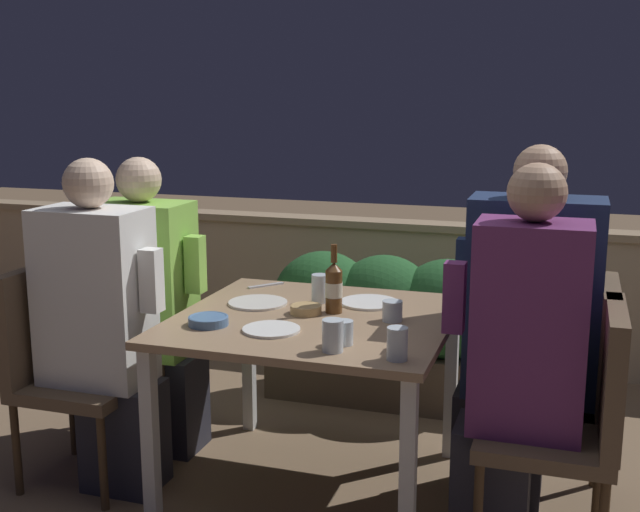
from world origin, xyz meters
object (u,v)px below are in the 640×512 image
chair_left_far (112,329)px  person_purple_stripe (519,360)px  chair_right_near (578,411)px  beer_bottle (334,287)px  chair_right_far (577,377)px  person_navy_jumper (524,330)px  chair_left_near (61,356)px  person_white_polo (103,327)px  person_green_blouse (151,306)px

chair_left_far → person_purple_stripe: (1.77, -0.33, 0.15)m
chair_right_near → beer_bottle: beer_bottle is taller
chair_left_far → chair_right_far: 1.96m
person_purple_stripe → chair_right_far: 0.41m
person_purple_stripe → person_navy_jumper: person_navy_jumper is taller
chair_left_far → person_navy_jumper: bearing=0.1°
person_navy_jumper → beer_bottle: size_ratio=5.08×
chair_right_far → beer_bottle: (-0.91, -0.09, 0.29)m
chair_left_near → chair_left_far: 0.37m
chair_right_near → person_navy_jumper: 0.42m
person_white_polo → person_navy_jumper: (1.56, 0.37, 0.03)m
person_green_blouse → chair_right_near: 1.80m
chair_right_far → person_navy_jumper: size_ratio=0.64×
chair_left_far → person_green_blouse: 0.24m
chair_right_far → person_navy_jumper: 0.26m
chair_left_far → beer_bottle: beer_bottle is taller
person_purple_stripe → chair_right_near: bearing=-0.0°
chair_right_near → person_purple_stripe: bearing=180.0°
person_white_polo → person_green_blouse: bearing=90.6°
person_white_polo → chair_right_near: (1.76, 0.04, -0.14)m
person_green_blouse → person_purple_stripe: (1.57, -0.33, 0.03)m
chair_right_far → chair_right_near: bearing=-88.6°
chair_left_near → chair_right_far: (1.96, 0.37, 0.00)m
chair_left_far → chair_right_far: same height
person_purple_stripe → person_green_blouse: bearing=168.2°
beer_bottle → person_green_blouse: bearing=174.2°
person_white_polo → beer_bottle: person_white_polo is taller
person_white_polo → chair_left_near: bearing=-180.0°
person_purple_stripe → beer_bottle: (-0.72, 0.24, 0.14)m
person_navy_jumper → person_white_polo: bearing=-166.5°
person_purple_stripe → person_navy_jumper: bearing=91.2°
chair_left_near → chair_right_far: bearing=10.8°
person_white_polo → person_navy_jumper: person_navy_jumper is taller
person_white_polo → chair_right_far: (1.76, 0.37, -0.14)m
person_white_polo → chair_left_far: 0.45m
person_white_polo → beer_bottle: bearing=18.6°
person_green_blouse → beer_bottle: person_green_blouse is taller
beer_bottle → chair_left_near: bearing=-164.8°
person_green_blouse → person_navy_jumper: 1.56m
chair_left_far → person_purple_stripe: bearing=-10.5°
chair_left_near → person_white_polo: person_white_polo is taller
chair_left_near → beer_bottle: beer_bottle is taller
chair_right_near → beer_bottle: 0.99m
person_navy_jumper → chair_left_far: bearing=-179.9°
chair_left_near → beer_bottle: bearing=15.2°
person_navy_jumper → person_green_blouse: bearing=-179.9°
chair_left_near → person_navy_jumper: person_navy_jumper is taller
beer_bottle → person_navy_jumper: bearing=7.2°
person_green_blouse → beer_bottle: bearing=-5.8°
chair_left_near → person_green_blouse: bearing=62.2°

